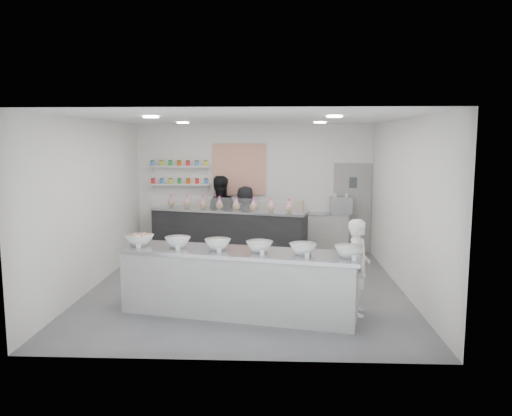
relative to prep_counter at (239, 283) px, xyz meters
The scene contains 26 objects.
floor 1.48m from the prep_counter, 88.65° to the left, with size 6.00×6.00×0.00m, color #515156.
ceiling 2.87m from the prep_counter, 88.65° to the left, with size 6.00×6.00×0.00m, color white.
back_wall 4.51m from the prep_counter, 89.57° to the left, with size 5.50×5.50×0.00m, color white.
left_wall 3.22m from the prep_counter, 152.84° to the left, with size 6.00×6.00×0.00m, color white.
right_wall 3.27m from the prep_counter, 26.61° to the left, with size 6.00×6.00×0.00m, color white.
back_door 4.98m from the prep_counter, 61.87° to the left, with size 0.88×0.04×2.10m, color gray.
pattern_panel 4.62m from the prep_counter, 94.15° to the left, with size 1.25×0.03×1.20m, color #D0502B.
jar_shelf_lower 4.76m from the prep_counter, 111.80° to the left, with size 1.45×0.22×0.04m, color silver.
jar_shelf_upper 4.87m from the prep_counter, 111.80° to the left, with size 1.45×0.22×0.04m, color silver.
preserve_jars 4.81m from the prep_counter, 111.89° to the left, with size 1.45×0.10×0.56m, color #FF1A21, non-canonical shape.
downlight_0 2.86m from the prep_counter, 163.92° to the left, with size 0.24×0.24×0.02m, color white.
downlight_1 2.90m from the prep_counter, 15.38° to the left, with size 0.24×0.24×0.02m, color white.
downlight_2 4.12m from the prep_counter, 114.54° to the left, with size 0.24×0.24×0.02m, color white.
downlight_3 4.15m from the prep_counter, 64.43° to the left, with size 0.24×0.24×0.02m, color white.
prep_counter is the anchor object (origin of this frame).
back_bar 3.69m from the prep_counter, 98.14° to the left, with size 3.55×0.65×1.10m, color black.
sneeze_guard 3.49m from the prep_counter, 100.23° to the left, with size 3.50×0.02×0.30m, color white.
espresso_ledge 4.46m from the prep_counter, 69.23° to the left, with size 1.28×0.41×0.95m, color #9F9F9B.
espresso_machine 4.69m from the prep_counter, 63.94° to the left, with size 0.49×0.34×0.37m, color #93969E.
cup_stacks 4.36m from the prep_counter, 75.36° to the left, with size 0.24×0.24×0.30m, color #D2B88C, non-canonical shape.
prep_bowls 0.57m from the prep_counter, ahead, with size 3.65×0.50×0.16m, color white, non-canonical shape.
label_cards 0.74m from the prep_counter, 78.10° to the right, with size 3.31×0.04×0.07m, color white, non-canonical shape.
cookie_bags 3.76m from the prep_counter, 98.14° to the left, with size 2.97×0.17×0.29m, color pink, non-canonical shape.
woman_prep 1.82m from the prep_counter, ahead, with size 0.53×0.35×1.47m, color white.
staff_left 4.09m from the prep_counter, 100.78° to the left, with size 0.89×0.69×1.82m, color black.
staff_right 4.01m from the prep_counter, 92.18° to the left, with size 0.78×0.51×1.60m, color black.
Camera 1 is at (0.55, -8.68, 2.63)m, focal length 35.00 mm.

